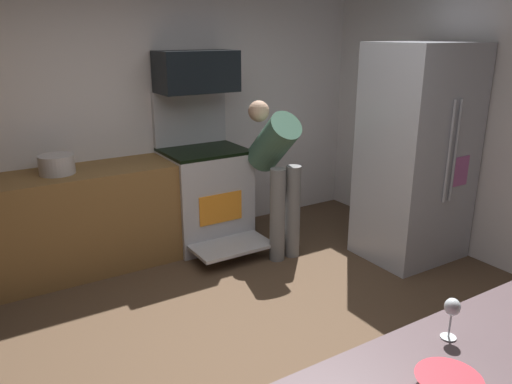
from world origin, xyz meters
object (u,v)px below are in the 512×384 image
(refrigerator, at_px, (416,154))
(stock_pot, at_px, (57,164))
(microwave, at_px, (196,71))
(oven_range, at_px, (205,193))
(person_cook, at_px, (277,166))
(mixing_bowl_prep, at_px, (448,384))
(wine_glass_near, at_px, (452,310))

(refrigerator, height_order, stock_pot, refrigerator)
(microwave, relative_size, refrigerator, 0.38)
(oven_range, bearing_deg, person_cook, -52.16)
(person_cook, bearing_deg, refrigerator, -33.56)
(mixing_bowl_prep, relative_size, wine_glass_near, 1.28)
(microwave, relative_size, person_cook, 0.52)
(oven_range, distance_m, stock_pot, 1.41)
(oven_range, bearing_deg, stock_pot, 179.30)
(oven_range, height_order, microwave, microwave)
(oven_range, xyz_separation_m, person_cook, (0.45, -0.58, 0.35))
(refrigerator, xyz_separation_m, person_cook, (-1.05, 0.69, -0.12))
(oven_range, height_order, refrigerator, refrigerator)
(wine_glass_near, bearing_deg, stock_pot, 103.96)
(wine_glass_near, xyz_separation_m, stock_pot, (-0.80, 3.22, -0.04))
(oven_range, xyz_separation_m, stock_pot, (-1.33, 0.02, 0.47))
(microwave, xyz_separation_m, mixing_bowl_prep, (-0.78, -3.50, -0.74))
(person_cook, bearing_deg, oven_range, 127.84)
(oven_range, relative_size, refrigerator, 0.76)
(wine_glass_near, bearing_deg, oven_range, 80.63)
(mixing_bowl_prep, height_order, wine_glass_near, wine_glass_near)
(person_cook, xyz_separation_m, stock_pot, (-1.78, 0.60, 0.13))
(oven_range, height_order, stock_pot, oven_range)
(oven_range, bearing_deg, microwave, 90.00)
(refrigerator, distance_m, stock_pot, 3.11)
(microwave, xyz_separation_m, refrigerator, (1.50, -1.37, -0.70))
(refrigerator, relative_size, stock_pot, 6.78)
(mixing_bowl_prep, relative_size, stock_pot, 0.76)
(microwave, distance_m, mixing_bowl_prep, 3.66)
(microwave, xyz_separation_m, stock_pot, (-1.33, -0.08, -0.69))
(refrigerator, bearing_deg, oven_range, 139.60)
(microwave, xyz_separation_m, person_cook, (0.45, -0.68, -0.82))
(oven_range, bearing_deg, wine_glass_near, -99.37)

